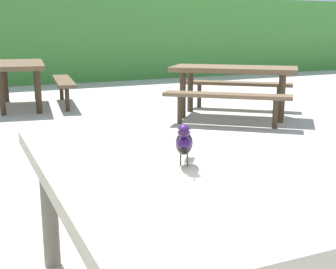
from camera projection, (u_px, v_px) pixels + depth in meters
picnic_table_foreground at (140, 207)px, 1.95m from camera, size 1.74×1.83×0.74m
bird_grackle at (184, 142)px, 1.87m from camera, size 0.17×0.26×0.18m
picnic_table_mid_left at (234, 79)px, 6.80m from camera, size 2.39×2.39×0.74m
picnic_table_far_centre at (20, 74)px, 7.63m from camera, size 1.93×1.96×0.74m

